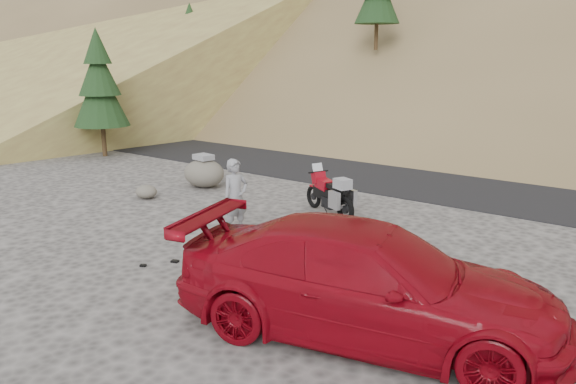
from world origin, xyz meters
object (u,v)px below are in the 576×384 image
(motorcycle, at_px, (331,195))
(boulder, at_px, (204,173))
(red_car, at_px, (366,334))
(man, at_px, (237,234))

(motorcycle, bearing_deg, boulder, -159.66)
(red_car, relative_size, boulder, 3.47)
(motorcycle, height_order, man, motorcycle)
(boulder, bearing_deg, man, -35.88)
(motorcycle, xyz_separation_m, boulder, (-4.88, 0.27, -0.09))
(man, bearing_deg, motorcycle, -4.54)
(motorcycle, distance_m, red_car, 6.28)
(man, relative_size, red_car, 0.31)
(man, height_order, boulder, boulder)
(man, bearing_deg, boulder, 68.29)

